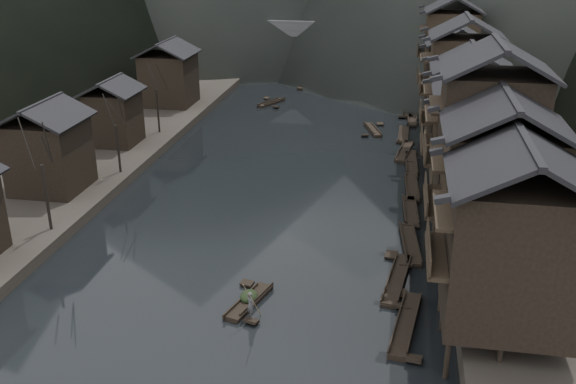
# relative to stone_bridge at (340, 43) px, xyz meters

# --- Properties ---
(water) EXTENTS (300.00, 300.00, 0.00)m
(water) POSITION_rel_stone_bridge_xyz_m (0.00, -72.00, -5.11)
(water) COLOR black
(water) RESTS_ON ground
(left_bank) EXTENTS (40.00, 200.00, 1.20)m
(left_bank) POSITION_rel_stone_bridge_xyz_m (-35.00, -32.00, -4.51)
(left_bank) COLOR #2D2823
(left_bank) RESTS_ON ground
(stilt_houses) EXTENTS (9.00, 67.60, 16.34)m
(stilt_houses) POSITION_rel_stone_bridge_xyz_m (17.28, -52.69, 3.84)
(stilt_houses) COLOR black
(stilt_houses) RESTS_ON ground
(left_houses) EXTENTS (8.10, 53.20, 8.73)m
(left_houses) POSITION_rel_stone_bridge_xyz_m (-20.50, -51.88, 0.55)
(left_houses) COLOR black
(left_houses) RESTS_ON left_bank
(bare_trees) EXTENTS (3.91, 42.95, 7.83)m
(bare_trees) POSITION_rel_stone_bridge_xyz_m (-17.00, -61.97, 1.49)
(bare_trees) COLOR black
(bare_trees) RESTS_ON left_bank
(moored_sampans) EXTENTS (2.91, 60.65, 0.47)m
(moored_sampans) POSITION_rel_stone_bridge_xyz_m (12.00, -51.66, -4.91)
(moored_sampans) COLOR black
(moored_sampans) RESTS_ON water
(midriver_boats) EXTENTS (18.16, 35.60, 0.45)m
(midriver_boats) POSITION_rel_stone_bridge_xyz_m (0.21, -19.90, -4.91)
(midriver_boats) COLOR black
(midriver_boats) RESTS_ON water
(stone_bridge) EXTENTS (40.00, 6.00, 9.00)m
(stone_bridge) POSITION_rel_stone_bridge_xyz_m (0.00, 0.00, 0.00)
(stone_bridge) COLOR #4C4C4F
(stone_bridge) RESTS_ON ground
(hero_sampan) EXTENTS (2.46, 5.39, 0.44)m
(hero_sampan) POSITION_rel_stone_bridge_xyz_m (1.62, -76.81, -4.91)
(hero_sampan) COLOR black
(hero_sampan) RESTS_ON water
(cargo_heap) EXTENTS (1.18, 1.54, 0.71)m
(cargo_heap) POSITION_rel_stone_bridge_xyz_m (1.55, -76.58, -4.32)
(cargo_heap) COLOR black
(cargo_heap) RESTS_ON hero_sampan
(boatman) EXTENTS (0.79, 0.77, 1.83)m
(boatman) POSITION_rel_stone_bridge_xyz_m (2.16, -78.61, -3.75)
(boatman) COLOR #4D4E4F
(boatman) RESTS_ON hero_sampan
(bamboo_pole) EXTENTS (0.95, 1.71, 3.48)m
(bamboo_pole) POSITION_rel_stone_bridge_xyz_m (2.36, -78.61, -1.10)
(bamboo_pole) COLOR #8C7A51
(bamboo_pole) RESTS_ON boatman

